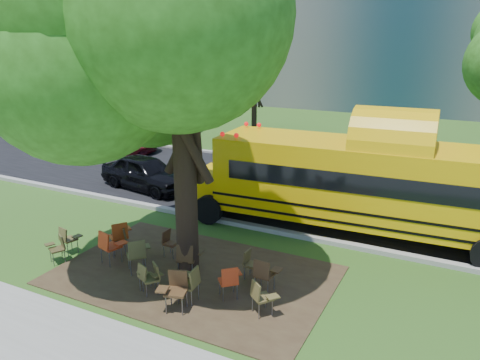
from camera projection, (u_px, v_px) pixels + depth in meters
The scene contains 32 objects.
ground at pixel (172, 260), 12.97m from camera, with size 160.00×160.00×0.00m, color #294C17.
dirt_patch at pixel (193, 275), 12.11m from camera, with size 7.00×4.50×0.03m, color #382819.
asphalt_road at pixel (271, 189), 18.94m from camera, with size 80.00×8.00×0.04m, color black.
kerb_near at pixel (224, 221), 15.51m from camera, with size 80.00×0.25×0.14m, color gray.
kerb_far at pixel (305, 164), 22.42m from camera, with size 80.00×0.25×0.14m, color gray.
building_left at pixel (103, 3), 60.48m from camera, with size 26.00×14.00×20.00m, color slate.
bg_tree_0 at pixel (127, 60), 27.87m from camera, with size 5.20×5.20×7.18m.
bg_tree_1 at pixel (55, 44), 32.78m from camera, with size 6.00×6.00×8.40m.
bg_tree_2 at pixel (255, 67), 27.53m from camera, with size 4.80×4.80×6.62m.
main_tree at pixel (180, 36), 10.41m from camera, with size 7.20×7.20×9.56m.
school_bus at pixel (385, 185), 14.00m from camera, with size 11.91×3.25×2.88m.
chair_0 at pixel (67, 237), 13.19m from camera, with size 0.60×0.48×0.81m.
chair_1 at pixel (109, 244), 12.52m from camera, with size 0.74×0.58×0.97m.
chair_2 at pixel (138, 252), 12.08m from camera, with size 0.65×0.82×0.96m.
chair_3 at pixel (152, 275), 11.15m from camera, with size 0.66×0.52×0.78m.
chair_4 at pixel (147, 275), 11.15m from camera, with size 0.62×0.48×0.77m.
chair_5 at pixel (175, 287), 10.43m from camera, with size 0.65×0.71×0.95m.
chair_6 at pixel (191, 281), 10.74m from camera, with size 0.56×0.59×0.89m.
chair_7 at pixel (261, 295), 10.23m from camera, with size 0.71×0.56×0.83m.
chair_8 at pixel (120, 234), 13.22m from camera, with size 0.64×0.81×0.95m.
chair_9 at pixel (122, 237), 13.25m from camera, with size 0.67×0.54×0.81m.
chair_10 at pixel (169, 241), 13.01m from camera, with size 0.46×0.51×0.79m.
chair_11 at pixel (187, 256), 11.88m from camera, with size 0.64×0.69×0.94m.
chair_12 at pixel (251, 262), 11.79m from camera, with size 0.46×0.52×0.79m.
chair_13 at pixel (265, 272), 11.13m from camera, with size 0.60×0.53×0.90m.
chair_14 at pixel (58, 246), 12.71m from camera, with size 0.64×0.51×0.77m.
chair_15 at pixel (230, 279), 10.88m from camera, with size 0.58×0.74×0.86m.
black_car at pixel (146, 173), 18.75m from camera, with size 1.64×4.07×1.39m, color black.
bg_car_silver at pixel (74, 138), 25.32m from camera, with size 1.34×3.84×1.27m, color #96979B.
bg_car_red at pixel (115, 139), 24.96m from camera, with size 2.30×4.98×1.38m, color #5E1017.
pedestrian_a at pixel (94, 122), 28.52m from camera, with size 0.66×0.44×1.82m, color navy.
pedestrian_b at pixel (58, 109), 33.14m from camera, with size 0.93×0.72×1.91m, color #7B654A.
Camera 1 is at (6.96, -9.64, 5.95)m, focal length 35.00 mm.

